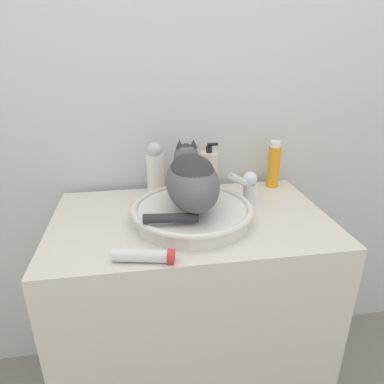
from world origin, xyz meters
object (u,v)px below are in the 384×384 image
(soap_pump_bottle, at_px, (209,171))
(cream_tube, at_px, (144,256))
(deodorant_stick, at_px, (182,177))
(shampoo_bottle_tall, at_px, (274,165))
(faucet, at_px, (248,186))
(cat, at_px, (191,178))
(lotion_bottle_white, at_px, (155,169))

(soap_pump_bottle, bearing_deg, cream_tube, -119.95)
(deodorant_stick, height_order, shampoo_bottle_tall, shampoo_bottle_tall)
(faucet, xyz_separation_m, shampoo_bottle_tall, (0.15, 0.16, 0.02))
(cat, relative_size, shampoo_bottle_tall, 1.77)
(lotion_bottle_white, relative_size, cream_tube, 1.20)
(cat, xyz_separation_m, cream_tube, (-0.16, -0.22, -0.13))
(cat, distance_m, lotion_bottle_white, 0.27)
(deodorant_stick, distance_m, lotion_bottle_white, 0.11)
(faucet, distance_m, lotion_bottle_white, 0.35)
(shampoo_bottle_tall, bearing_deg, lotion_bottle_white, -180.00)
(faucet, distance_m, shampoo_bottle_tall, 0.22)
(deodorant_stick, bearing_deg, cat, -90.74)
(deodorant_stick, height_order, lotion_bottle_white, lotion_bottle_white)
(cat, relative_size, lotion_bottle_white, 1.65)
(cat, bearing_deg, deodorant_stick, 0.94)
(cat, relative_size, cream_tube, 1.98)
(shampoo_bottle_tall, bearing_deg, deodorant_stick, -180.00)
(lotion_bottle_white, xyz_separation_m, cream_tube, (-0.06, -0.46, -0.08))
(deodorant_stick, distance_m, cream_tube, 0.49)
(faucet, bearing_deg, cream_tube, 15.24)
(deodorant_stick, distance_m, shampoo_bottle_tall, 0.37)
(soap_pump_bottle, bearing_deg, lotion_bottle_white, 180.00)
(deodorant_stick, bearing_deg, faucet, -36.06)
(cat, xyz_separation_m, shampoo_bottle_tall, (0.37, 0.24, -0.05))
(deodorant_stick, xyz_separation_m, cream_tube, (-0.16, -0.46, -0.04))
(shampoo_bottle_tall, distance_m, lotion_bottle_white, 0.47)
(soap_pump_bottle, xyz_separation_m, lotion_bottle_white, (-0.21, 0.00, 0.02))
(cat, bearing_deg, shampoo_bottle_tall, -55.03)
(faucet, relative_size, soap_pump_bottle, 0.71)
(soap_pump_bottle, distance_m, lotion_bottle_white, 0.21)
(faucet, distance_m, deodorant_stick, 0.26)
(shampoo_bottle_tall, relative_size, lotion_bottle_white, 0.93)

